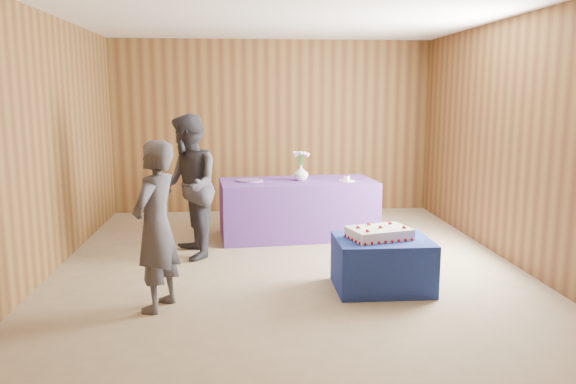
{
  "coord_description": "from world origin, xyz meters",
  "views": [
    {
      "loc": [
        -0.48,
        -5.91,
        1.86
      ],
      "look_at": [
        0.01,
        0.1,
        0.81
      ],
      "focal_mm": 35.0,
      "sensor_mm": 36.0,
      "label": 1
    }
  ],
  "objects": [
    {
      "name": "guest_right",
      "position": [
        -1.09,
        0.44,
        0.83
      ],
      "size": [
        0.81,
        0.94,
        1.65
      ],
      "primitive_type": "imported",
      "rotation": [
        0.0,
        0.0,
        -1.3
      ],
      "color": "#302F39",
      "rests_on": "ground"
    },
    {
      "name": "vase",
      "position": [
        0.28,
        1.28,
        0.85
      ],
      "size": [
        0.24,
        0.24,
        0.2
      ],
      "primitive_type": "imported",
      "rotation": [
        0.0,
        0.0,
        0.31
      ],
      "color": "silver",
      "rests_on": "serving_table"
    },
    {
      "name": "plate",
      "position": [
        0.86,
        1.18,
        0.76
      ],
      "size": [
        0.29,
        0.29,
        0.01
      ],
      "primitive_type": "cylinder",
      "rotation": [
        0.0,
        0.0,
        0.49
      ],
      "color": "silver",
      "rests_on": "serving_table"
    },
    {
      "name": "serving_table",
      "position": [
        0.24,
        1.29,
        0.38
      ],
      "size": [
        2.07,
        1.08,
        0.75
      ],
      "primitive_type": "cube",
      "rotation": [
        0.0,
        0.0,
        0.09
      ],
      "color": "#543592",
      "rests_on": "ground"
    },
    {
      "name": "ground",
      "position": [
        0.0,
        0.0,
        0.0
      ],
      "size": [
        6.0,
        6.0,
        0.0
      ],
      "primitive_type": "plane",
      "color": "gray",
      "rests_on": "ground"
    },
    {
      "name": "flower_spray",
      "position": [
        0.28,
        1.28,
        1.1
      ],
      "size": [
        0.22,
        0.22,
        0.17
      ],
      "color": "#2F6B2A",
      "rests_on": "vase"
    },
    {
      "name": "cake_slice",
      "position": [
        0.86,
        1.18,
        0.79
      ],
      "size": [
        0.08,
        0.08,
        0.08
      ],
      "rotation": [
        0.0,
        0.0,
        0.92
      ],
      "color": "white",
      "rests_on": "plate"
    },
    {
      "name": "platter",
      "position": [
        -0.39,
        1.29,
        0.76
      ],
      "size": [
        0.44,
        0.44,
        0.02
      ],
      "primitive_type": "cylinder",
      "rotation": [
        0.0,
        0.0,
        -0.34
      ],
      "color": "#7651A2",
      "rests_on": "serving_table"
    },
    {
      "name": "room_shell",
      "position": [
        0.0,
        0.0,
        1.8
      ],
      "size": [
        5.04,
        6.04,
        2.72
      ],
      "color": "brown",
      "rests_on": "ground"
    },
    {
      "name": "cake_table",
      "position": [
        0.85,
        -0.8,
        0.25
      ],
      "size": [
        0.9,
        0.7,
        0.5
      ],
      "primitive_type": "cube",
      "rotation": [
        0.0,
        0.0,
        -0.01
      ],
      "color": "#1B3896",
      "rests_on": "ground"
    },
    {
      "name": "sheet_cake",
      "position": [
        0.81,
        -0.78,
        0.55
      ],
      "size": [
        0.67,
        0.54,
        0.14
      ],
      "rotation": [
        0.0,
        0.0,
        0.26
      ],
      "color": "white",
      "rests_on": "cake_table"
    },
    {
      "name": "knife",
      "position": [
        0.95,
        1.08,
        0.75
      ],
      "size": [
        0.26,
        0.08,
        0.0
      ],
      "primitive_type": "cube",
      "rotation": [
        0.0,
        0.0,
        0.24
      ],
      "color": "#ADAEB2",
      "rests_on": "serving_table"
    },
    {
      "name": "guest_left",
      "position": [
        -1.23,
        -1.14,
        0.74
      ],
      "size": [
        0.53,
        0.63,
        1.48
      ],
      "primitive_type": "imported",
      "rotation": [
        0.0,
        0.0,
        -1.95
      ],
      "color": "#3A3A44",
      "rests_on": "ground"
    }
  ]
}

